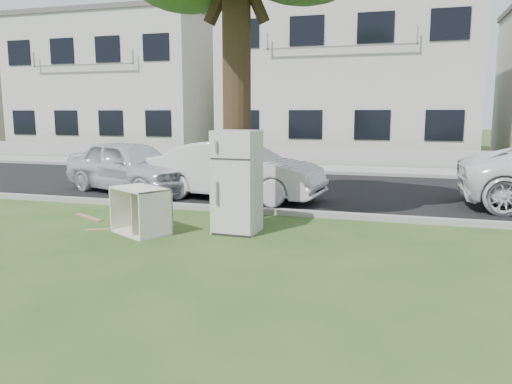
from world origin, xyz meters
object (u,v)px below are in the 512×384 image
(cabinet, at_px, (141,211))
(fridge, at_px, (237,182))
(car_center, at_px, (236,171))
(car_left, at_px, (131,166))

(cabinet, bearing_deg, fridge, 50.65)
(cabinet, distance_m, car_center, 3.85)
(fridge, bearing_deg, car_center, 112.00)
(fridge, bearing_deg, car_left, 143.24)
(cabinet, bearing_deg, car_left, 153.05)
(car_center, relative_size, car_left, 1.04)
(car_center, bearing_deg, car_left, 93.10)
(cabinet, xyz_separation_m, car_left, (-2.56, 3.99, 0.29))
(fridge, xyz_separation_m, car_left, (-4.14, 3.40, -0.20))
(fridge, height_order, cabinet, fridge)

